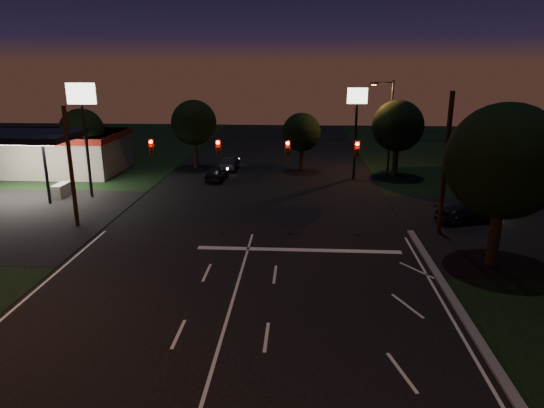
# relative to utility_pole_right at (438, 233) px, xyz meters

# --- Properties ---
(ground) EXTENTS (140.00, 140.00, 0.00)m
(ground) POSITION_rel_utility_pole_right_xyz_m (-12.00, -15.00, 0.00)
(ground) COLOR black
(ground) RESTS_ON ground
(stop_bar) EXTENTS (12.00, 0.50, 0.01)m
(stop_bar) POSITION_rel_utility_pole_right_xyz_m (-9.00, -3.50, 0.01)
(stop_bar) COLOR silver
(stop_bar) RESTS_ON ground
(utility_pole_right) EXTENTS (0.30, 0.30, 9.00)m
(utility_pole_right) POSITION_rel_utility_pole_right_xyz_m (0.00, 0.00, 0.00)
(utility_pole_right) COLOR black
(utility_pole_right) RESTS_ON ground
(utility_pole_left) EXTENTS (0.28, 0.28, 8.00)m
(utility_pole_left) POSITION_rel_utility_pole_right_xyz_m (-24.00, 0.00, 0.00)
(utility_pole_left) COLOR black
(utility_pole_left) RESTS_ON ground
(signal_span) EXTENTS (24.00, 0.40, 1.56)m
(signal_span) POSITION_rel_utility_pole_right_xyz_m (-12.00, -0.04, 5.50)
(signal_span) COLOR black
(signal_span) RESTS_ON ground
(gas_station) EXTENTS (14.20, 16.10, 5.25)m
(gas_station) POSITION_rel_utility_pole_right_xyz_m (-33.86, 15.39, 2.38)
(gas_station) COLOR gray
(gas_station) RESTS_ON ground
(pole_sign_left_near) EXTENTS (2.20, 0.30, 9.10)m
(pole_sign_left_near) POSITION_rel_utility_pole_right_xyz_m (-26.00, 7.00, 6.98)
(pole_sign_left_near) COLOR black
(pole_sign_left_near) RESTS_ON ground
(pole_sign_right) EXTENTS (1.80, 0.30, 8.40)m
(pole_sign_right) POSITION_rel_utility_pole_right_xyz_m (-4.00, 15.00, 6.24)
(pole_sign_right) COLOR black
(pole_sign_right) RESTS_ON ground
(street_light_right_far) EXTENTS (2.20, 0.35, 9.00)m
(street_light_right_far) POSITION_rel_utility_pole_right_xyz_m (-0.76, 17.00, 5.24)
(street_light_right_far) COLOR black
(street_light_right_far) RESTS_ON ground
(tree_right_near) EXTENTS (6.00, 6.00, 8.76)m
(tree_right_near) POSITION_rel_utility_pole_right_xyz_m (1.53, -4.83, 5.68)
(tree_right_near) COLOR black
(tree_right_near) RESTS_ON ground
(tree_far_a) EXTENTS (4.20, 4.20, 6.42)m
(tree_far_a) POSITION_rel_utility_pole_right_xyz_m (-29.98, 15.12, 4.26)
(tree_far_a) COLOR black
(tree_far_a) RESTS_ON ground
(tree_far_b) EXTENTS (4.60, 4.60, 6.98)m
(tree_far_b) POSITION_rel_utility_pole_right_xyz_m (-19.98, 19.13, 4.61)
(tree_far_b) COLOR black
(tree_far_b) RESTS_ON ground
(tree_far_c) EXTENTS (3.80, 3.80, 5.86)m
(tree_far_c) POSITION_rel_utility_pole_right_xyz_m (-8.98, 18.10, 3.90)
(tree_far_c) COLOR black
(tree_far_c) RESTS_ON ground
(tree_far_d) EXTENTS (4.80, 4.80, 7.30)m
(tree_far_d) POSITION_rel_utility_pole_right_xyz_m (0.02, 16.13, 4.83)
(tree_far_d) COLOR black
(tree_far_d) RESTS_ON ground
(tree_far_e) EXTENTS (4.00, 4.00, 6.18)m
(tree_far_e) POSITION_rel_utility_pole_right_xyz_m (8.02, 14.11, 4.11)
(tree_far_e) COLOR black
(tree_far_e) RESTS_ON ground
(car_oncoming_a) EXTENTS (1.85, 4.06, 1.35)m
(car_oncoming_a) POSITION_rel_utility_pole_right_xyz_m (-16.83, 13.47, 0.68)
(car_oncoming_a) COLOR black
(car_oncoming_a) RESTS_ON ground
(car_oncoming_b) EXTENTS (1.45, 4.07, 1.34)m
(car_oncoming_b) POSITION_rel_utility_pole_right_xyz_m (-16.24, 18.29, 0.67)
(car_oncoming_b) COLOR black
(car_oncoming_b) RESTS_ON ground
(car_cross) EXTENTS (4.70, 3.03, 1.27)m
(car_cross) POSITION_rel_utility_pole_right_xyz_m (2.48, 2.36, 0.63)
(car_cross) COLOR black
(car_cross) RESTS_ON ground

